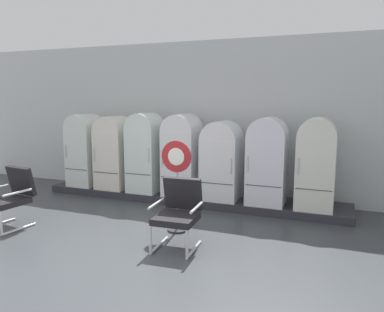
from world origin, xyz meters
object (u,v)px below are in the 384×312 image
(refrigerator_1, at_px, (114,150))
(armchair_right, at_px, (178,210))
(refrigerator_5, at_px, (267,159))
(refrigerator_4, at_px, (221,158))
(refrigerator_2, at_px, (145,150))
(refrigerator_3, at_px, (182,152))
(armchair_left, at_px, (11,195))
(refrigerator_6, at_px, (316,161))
(refrigerator_0, at_px, (85,148))
(sign_stand, at_px, (177,186))

(refrigerator_1, xyz_separation_m, armchair_right, (2.44, -2.12, -0.44))
(refrigerator_5, bearing_deg, armchair_right, -111.64)
(refrigerator_1, distance_m, refrigerator_4, 2.40)
(refrigerator_2, xyz_separation_m, refrigerator_3, (0.82, 0.02, -0.01))
(refrigerator_2, bearing_deg, refrigerator_1, 179.81)
(refrigerator_5, xyz_separation_m, armchair_left, (-3.67, -2.32, -0.46))
(refrigerator_5, bearing_deg, refrigerator_3, 178.47)
(armchair_left, bearing_deg, armchair_right, 4.66)
(refrigerator_1, distance_m, refrigerator_6, 4.11)
(refrigerator_3, distance_m, refrigerator_5, 1.69)
(refrigerator_1, relative_size, refrigerator_5, 0.97)
(refrigerator_3, xyz_separation_m, refrigerator_4, (0.82, -0.02, -0.07))
(refrigerator_4, distance_m, armchair_left, 3.68)
(refrigerator_4, bearing_deg, refrigerator_3, 178.78)
(refrigerator_0, height_order, sign_stand, refrigerator_0)
(armchair_left, height_order, armchair_right, same)
(refrigerator_0, bearing_deg, armchair_left, -81.60)
(refrigerator_0, bearing_deg, refrigerator_1, -0.39)
(refrigerator_0, relative_size, armchair_left, 1.64)
(refrigerator_2, height_order, sign_stand, refrigerator_2)
(refrigerator_2, bearing_deg, refrigerator_4, 0.10)
(armchair_left, distance_m, sign_stand, 2.70)
(refrigerator_1, xyz_separation_m, refrigerator_6, (4.11, -0.01, 0.03))
(refrigerator_3, bearing_deg, refrigerator_2, -178.59)
(refrigerator_0, relative_size, sign_stand, 1.10)
(refrigerator_6, distance_m, sign_stand, 2.50)
(refrigerator_3, height_order, refrigerator_5, refrigerator_3)
(refrigerator_2, relative_size, refrigerator_4, 1.08)
(refrigerator_2, relative_size, sign_stand, 1.13)
(refrigerator_4, bearing_deg, refrigerator_2, -179.90)
(armchair_left, bearing_deg, refrigerator_1, 80.25)
(refrigerator_2, height_order, armchair_right, refrigerator_2)
(refrigerator_6, xyz_separation_m, armchair_left, (-4.51, -2.34, -0.47))
(refrigerator_0, height_order, refrigerator_6, refrigerator_6)
(refrigerator_0, xyz_separation_m, refrigerator_3, (2.33, 0.01, 0.02))
(refrigerator_3, bearing_deg, refrigerator_1, -179.36)
(refrigerator_1, bearing_deg, refrigerator_0, 179.61)
(refrigerator_6, height_order, armchair_left, refrigerator_6)
(refrigerator_6, xyz_separation_m, sign_stand, (-1.94, -1.56, -0.27))
(refrigerator_1, bearing_deg, refrigerator_5, -0.48)
(refrigerator_4, bearing_deg, armchair_left, -140.03)
(refrigerator_0, height_order, refrigerator_1, refrigerator_0)
(refrigerator_3, xyz_separation_m, sign_stand, (0.59, -1.59, -0.28))
(refrigerator_6, bearing_deg, sign_stand, -141.23)
(refrigerator_5, height_order, armchair_right, refrigerator_5)
(armchair_right, bearing_deg, refrigerator_3, 111.84)
(refrigerator_6, distance_m, armchair_right, 2.73)
(refrigerator_4, xyz_separation_m, refrigerator_5, (0.87, -0.03, 0.05))
(armchair_left, distance_m, armchair_right, 2.85)
(refrigerator_6, bearing_deg, refrigerator_4, 179.64)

